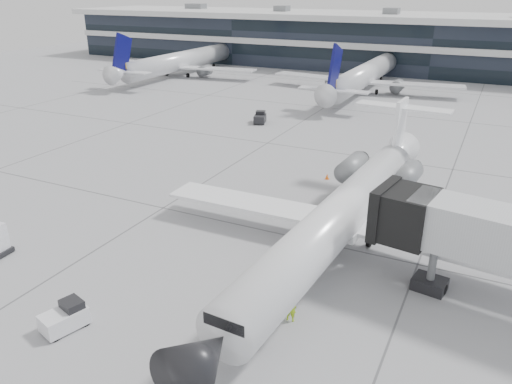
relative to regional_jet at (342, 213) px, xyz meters
The scene contains 9 objects.
ground 5.49m from the regional_jet, behind, with size 220.00×220.00×0.00m, color gray.
terminal 82.36m from the regional_jet, 93.35° to the left, with size 170.00×22.00×10.00m, color black.
bg_jet_left 74.38m from the regional_jet, 132.07° to the left, with size 32.00×40.00×9.60m, color white, non-canonical shape.
bg_jet_center 56.71m from the regional_jet, 103.07° to the left, with size 32.00×40.00×9.60m, color white, non-canonical shape.
regional_jet is the anchor object (origin of this frame).
ramp_worker 9.00m from the regional_jet, 89.88° to the right, with size 0.63×0.41×1.72m, color #A3DA16.
baggage_tug 17.93m from the regional_jet, 125.16° to the right, with size 1.96×2.59×1.46m.
traffic_cone 13.46m from the regional_jet, 112.30° to the left, with size 0.46×0.46×0.54m.
far_tug 34.16m from the regional_jet, 124.89° to the left, with size 2.02×2.65×1.49m.
Camera 1 is at (12.93, -29.64, 16.64)m, focal length 35.00 mm.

